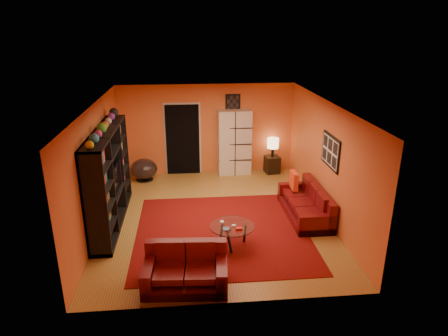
{
  "coord_description": "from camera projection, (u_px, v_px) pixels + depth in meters",
  "views": [
    {
      "loc": [
        -0.57,
        -8.19,
        4.17
      ],
      "look_at": [
        0.22,
        0.1,
        1.15
      ],
      "focal_mm": 32.0,
      "sensor_mm": 36.0,
      "label": 1
    }
  ],
  "objects": [
    {
      "name": "rug",
      "position": [
        222.0,
        232.0,
        8.49
      ],
      "size": [
        3.6,
        3.6,
        0.01
      ],
      "primitive_type": "cube",
      "color": "#590A0A",
      "rests_on": "floor"
    },
    {
      "name": "bowl_chair",
      "position": [
        144.0,
        169.0,
        11.2
      ],
      "size": [
        0.75,
        0.75,
        0.61
      ],
      "color": "black",
      "rests_on": "floor"
    },
    {
      "name": "entertainment_unit",
      "position": [
        109.0,
        178.0,
        8.58
      ],
      "size": [
        0.45,
        3.0,
        2.1
      ],
      "primitive_type": "cube",
      "color": "black",
      "rests_on": "floor"
    },
    {
      "name": "wall_art_right",
      "position": [
        331.0,
        151.0,
        8.53
      ],
      "size": [
        0.03,
        1.0,
        0.7
      ],
      "primitive_type": "cube",
      "color": "black",
      "rests_on": "wall_right"
    },
    {
      "name": "wall_right",
      "position": [
        326.0,
        160.0,
        8.92
      ],
      "size": [
        0.0,
        6.0,
        6.0
      ],
      "primitive_type": "plane",
      "rotation": [
        1.57,
        0.0,
        -1.57
      ],
      "color": "orange",
      "rests_on": "floor"
    },
    {
      "name": "doorway",
      "position": [
        183.0,
        140.0,
        11.5
      ],
      "size": [
        0.95,
        0.1,
        2.04
      ],
      "primitive_type": "cube",
      "color": "black",
      "rests_on": "floor"
    },
    {
      "name": "coffee_table",
      "position": [
        232.0,
        228.0,
        7.82
      ],
      "size": [
        0.89,
        0.89,
        0.44
      ],
      "rotation": [
        0.0,
        0.0,
        0.23
      ],
      "color": "silver",
      "rests_on": "floor"
    },
    {
      "name": "throw_pillow",
      "position": [
        294.0,
        180.0,
        9.58
      ],
      "size": [
        0.12,
        0.42,
        0.42
      ],
      "primitive_type": "cube",
      "color": "#F8401B",
      "rests_on": "sofa"
    },
    {
      "name": "table_lamp",
      "position": [
        273.0,
        144.0,
        11.57
      ],
      "size": [
        0.33,
        0.33,
        0.55
      ],
      "color": "black",
      "rests_on": "side_table"
    },
    {
      "name": "side_table",
      "position": [
        272.0,
        165.0,
        11.79
      ],
      "size": [
        0.45,
        0.45,
        0.5
      ],
      "primitive_type": "cube",
      "rotation": [
        0.0,
        0.0,
        0.14
      ],
      "color": "black",
      "rests_on": "floor"
    },
    {
      "name": "sofa",
      "position": [
        308.0,
        204.0,
        9.1
      ],
      "size": [
        0.81,
        1.95,
        0.85
      ],
      "rotation": [
        0.0,
        0.0,
        0.01
      ],
      "color": "#510A0E",
      "rests_on": "rug"
    },
    {
      "name": "wall_front",
      "position": [
        229.0,
        230.0,
        5.89
      ],
      "size": [
        6.0,
        0.0,
        6.0
      ],
      "primitive_type": "plane",
      "rotation": [
        -1.57,
        0.0,
        0.0
      ],
      "color": "orange",
      "rests_on": "floor"
    },
    {
      "name": "tv",
      "position": [
        112.0,
        179.0,
        8.6
      ],
      "size": [
        1.01,
        0.13,
        0.58
      ],
      "primitive_type": "imported",
      "rotation": [
        0.0,
        0.0,
        1.57
      ],
      "color": "black",
      "rests_on": "entertainment_unit"
    },
    {
      "name": "ceiling",
      "position": [
        214.0,
        104.0,
        8.25
      ],
      "size": [
        6.0,
        6.0,
        0.0
      ],
      "primitive_type": "plane",
      "rotation": [
        3.14,
        0.0,
        0.0
      ],
      "color": "white",
      "rests_on": "wall_back"
    },
    {
      "name": "loveseat",
      "position": [
        186.0,
        269.0,
        6.71
      ],
      "size": [
        1.44,
        0.93,
        0.85
      ],
      "rotation": [
        0.0,
        0.0,
        1.5
      ],
      "color": "#510A0E",
      "rests_on": "rug"
    },
    {
      "name": "wall_left",
      "position": [
        97.0,
        167.0,
        8.47
      ],
      "size": [
        0.0,
        6.0,
        6.0
      ],
      "primitive_type": "plane",
      "rotation": [
        1.57,
        0.0,
        1.57
      ],
      "color": "orange",
      "rests_on": "floor"
    },
    {
      "name": "wall_back",
      "position": [
        207.0,
        129.0,
        11.5
      ],
      "size": [
        6.0,
        0.0,
        6.0
      ],
      "primitive_type": "plane",
      "rotation": [
        1.57,
        0.0,
        0.0
      ],
      "color": "orange",
      "rests_on": "floor"
    },
    {
      "name": "storage_cabinet",
      "position": [
        234.0,
        143.0,
        11.51
      ],
      "size": [
        0.97,
        0.47,
        1.89
      ],
      "primitive_type": "cube",
      "rotation": [
        0.0,
        0.0,
        0.06
      ],
      "color": "silver",
      "rests_on": "floor"
    },
    {
      "name": "wall_art_back",
      "position": [
        233.0,
        103.0,
        11.29
      ],
      "size": [
        0.42,
        0.03,
        0.52
      ],
      "primitive_type": "cube",
      "color": "black",
      "rests_on": "wall_back"
    },
    {
      "name": "floor",
      "position": [
        215.0,
        217.0,
        9.14
      ],
      "size": [
        6.0,
        6.0,
        0.0
      ],
      "primitive_type": "plane",
      "color": "olive",
      "rests_on": "ground"
    }
  ]
}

